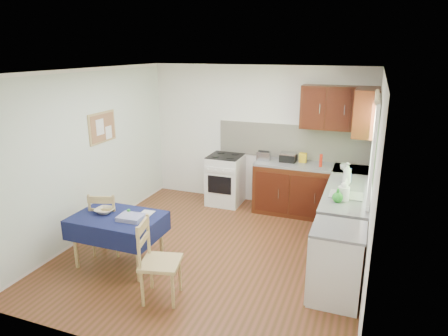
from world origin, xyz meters
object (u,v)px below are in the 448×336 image
at_px(toaster, 264,156).
at_px(dining_table, 118,223).
at_px(sandwich_press, 288,157).
at_px(dish_rack, 346,194).
at_px(chair_far, 106,221).
at_px(chair_near, 156,258).
at_px(kettle, 344,192).

bearing_deg(toaster, dining_table, -141.29).
height_order(sandwich_press, dish_rack, dish_rack).
relative_size(chair_far, toaster, 3.99).
xyz_separation_m(toaster, sandwich_press, (0.41, 0.09, -0.00)).
relative_size(chair_near, sandwich_press, 3.61).
bearing_deg(toaster, dish_rack, -66.18).
bearing_deg(chair_far, kettle, 177.59).
xyz_separation_m(chair_near, dish_rack, (1.89, 1.71, 0.41)).
distance_m(dining_table, sandwich_press, 3.13).
bearing_deg(chair_near, kettle, -64.14).
distance_m(sandwich_press, kettle, 1.88).
xyz_separation_m(chair_far, dish_rack, (3.07, 1.01, 0.44)).
distance_m(chair_far, chair_near, 1.37).
xyz_separation_m(sandwich_press, kettle, (1.04, -1.56, 0.03)).
height_order(dining_table, sandwich_press, sandwich_press).
distance_m(dining_table, toaster, 2.85).
height_order(dining_table, dish_rack, dish_rack).
bearing_deg(sandwich_press, dish_rack, -39.82).
height_order(dining_table, chair_far, chair_far).
bearing_deg(chair_far, dining_table, 131.38).
height_order(dish_rack, kettle, kettle).
xyz_separation_m(chair_far, sandwich_press, (2.01, 2.41, 0.49)).
distance_m(dining_table, kettle, 2.95).
distance_m(chair_near, toaster, 3.09).
height_order(toaster, sandwich_press, toaster).
distance_m(dining_table, chair_near, 1.00).
bearing_deg(dish_rack, dining_table, -179.19).
relative_size(toaster, kettle, 0.95).
relative_size(chair_far, dish_rack, 2.15).
bearing_deg(dish_rack, toaster, 115.42).
bearing_deg(chair_far, sandwich_press, -147.78).
relative_size(toaster, dish_rack, 0.54).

